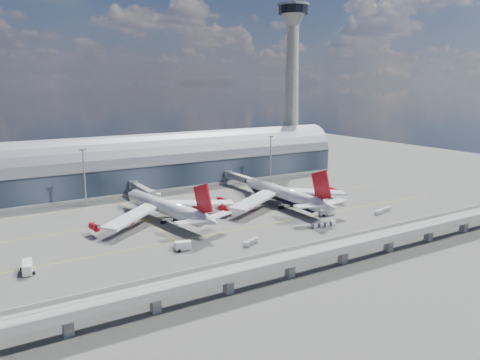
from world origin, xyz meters
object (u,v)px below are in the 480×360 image
floodlight_mast_left (84,176)px  floodlight_mast_right (271,158)px  control_tower (292,87)px  airliner_left (167,208)px  cargo_train_0 (251,242)px  cargo_train_2 (324,224)px  service_truck_2 (327,212)px  service_truck_1 (183,246)px  cargo_train_1 (383,211)px  airliner_right (284,195)px  service_truck_5 (154,196)px  service_truck_4 (299,192)px  service_truck_3 (314,200)px  service_truck_0 (27,267)px

floodlight_mast_left → floodlight_mast_right: bearing=0.0°
control_tower → airliner_left: (-113.38, -69.45, -46.00)m
airliner_left → cargo_train_0: bearing=-81.2°
control_tower → cargo_train_2: (-65.33, -106.89, -50.73)m
service_truck_2 → service_truck_1: bearing=103.1°
cargo_train_2 → cargo_train_1: bearing=-92.9°
airliner_right → service_truck_1: (-61.36, -27.42, -3.93)m
floodlight_mast_right → service_truck_5: bearing=-176.0°
control_tower → service_truck_2: control_tower is taller
service_truck_4 → service_truck_1: bearing=-155.8°
service_truck_2 → cargo_train_0: service_truck_2 is taller
floodlight_mast_right → airliner_right: bearing=-118.3°
service_truck_4 → cargo_train_0: 75.20m
floodlight_mast_left → cargo_train_2: 106.01m
airliner_left → service_truck_3: (67.69, -8.12, -3.95)m
service_truck_0 → service_truck_2: (114.34, 1.07, -0.25)m
control_tower → service_truck_0: bearing=-150.2°
floodlight_mast_right → cargo_train_2: bearing=-111.0°
service_truck_1 → service_truck_4: (80.19, 40.50, 0.10)m
cargo_train_0 → airliner_right: bearing=-25.6°
service_truck_5 → floodlight_mast_left: bearing=109.8°
service_truck_3 → service_truck_4: size_ratio=1.22×
cargo_train_0 → cargo_train_2: size_ratio=0.70×
airliner_left → control_tower: bearing=21.8°
floodlight_mast_right → service_truck_5: 71.35m
airliner_left → service_truck_4: (71.79, 7.37, -4.03)m
control_tower → service_truck_3: size_ratio=15.12×
floodlight_mast_right → cargo_train_2: 85.47m
control_tower → service_truck_0: 199.87m
service_truck_3 → service_truck_1: bearing=-161.3°
airliner_right → floodlight_mast_right: bearing=62.2°
airliner_left → cargo_train_0: airliner_left is taller
service_truck_2 → cargo_train_0: (-46.42, -14.30, -0.52)m
service_truck_2 → cargo_train_2: bearing=141.5°
service_truck_5 → airliner_left: bearing=-163.5°
floodlight_mast_right → service_truck_4: 36.73m
control_tower → cargo_train_0: bearing=-132.4°
floodlight_mast_right → service_truck_5: size_ratio=3.92×
cargo_train_2 → service_truck_2: bearing=-52.0°
control_tower → service_truck_1: 166.93m
control_tower → service_truck_3: control_tower is taller
service_truck_0 → cargo_train_0: size_ratio=1.07×
cargo_train_2 → service_truck_4: bearing=-34.5°
floodlight_mast_left → service_truck_5: (29.86, -4.94, -12.10)m
floodlight_mast_left → airliner_right: bearing=-32.3°
floodlight_mast_left → service_truck_3: bearing=-29.0°
control_tower → cargo_train_2: size_ratio=9.73×
floodlight_mast_right → service_truck_1: (-86.78, -74.58, -12.13)m
floodlight_mast_left → cargo_train_1: floodlight_mast_left is taller
airliner_left → service_truck_0: (-54.46, -26.86, -4.00)m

